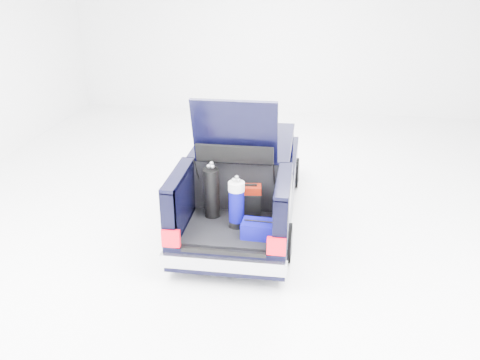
% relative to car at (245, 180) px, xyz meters
% --- Properties ---
extents(ground, '(14.00, 14.00, 0.00)m').
position_rel_car_xyz_m(ground, '(0.00, -0.11, -0.67)').
color(ground, white).
rests_on(ground, ground).
extents(car, '(1.87, 4.65, 2.47)m').
position_rel_car_xyz_m(car, '(0.00, 0.00, 0.00)').
color(car, black).
rests_on(car, ground).
extents(red_suitcase, '(0.36, 0.26, 0.55)m').
position_rel_car_xyz_m(red_suitcase, '(0.25, -1.23, 0.19)').
color(red_suitcase, '#6A0F03').
rests_on(red_suitcase, car).
extents(black_golf_bag, '(0.33, 0.34, 0.89)m').
position_rel_car_xyz_m(black_golf_bag, '(-0.34, -1.29, 0.33)').
color(black_golf_bag, black).
rests_on(black_golf_bag, car).
extents(blue_golf_bag, '(0.26, 0.26, 0.82)m').
position_rel_car_xyz_m(blue_golf_bag, '(0.09, -1.56, 0.30)').
color(blue_golf_bag, black).
rests_on(blue_golf_bag, car).
extents(blue_duffel, '(0.51, 0.35, 0.26)m').
position_rel_car_xyz_m(blue_duffel, '(0.45, -1.82, 0.05)').
color(blue_duffel, '#060467').
rests_on(blue_duffel, car).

